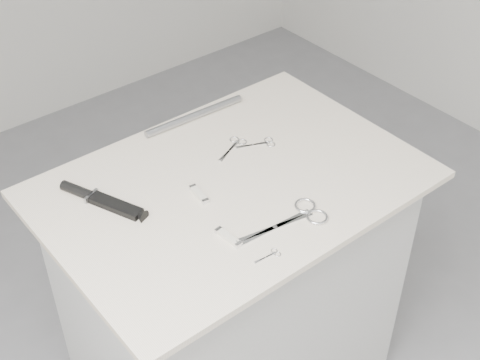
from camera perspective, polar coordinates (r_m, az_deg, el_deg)
plinth at (r=2.11m, az=-0.58°, el=-10.05°), size 0.90×0.60×0.90m
display_board at (r=1.79m, az=-0.67°, el=-0.35°), size 1.00×0.70×0.02m
large_shears at (r=1.68m, az=5.00°, el=-3.16°), size 0.25×0.11×0.01m
embroidery_scissors_a at (r=1.91m, az=-0.49°, el=3.00°), size 0.12×0.08×0.00m
embroidery_scissors_b at (r=1.92m, az=1.90°, el=3.14°), size 0.11×0.07×0.00m
tiny_scissors at (r=1.58m, az=2.59°, el=-6.44°), size 0.07×0.03×0.00m
sheathed_knife at (r=1.76m, az=-12.05°, el=-1.54°), size 0.13×0.24×0.03m
pocket_knife_a at (r=1.62m, az=-1.01°, el=-4.94°), size 0.02×0.08×0.01m
pocket_knife_b at (r=1.74m, az=-3.53°, el=-1.23°), size 0.03×0.08×0.01m
metal_rail at (r=2.03m, az=-3.90°, el=5.50°), size 0.34×0.04×0.02m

